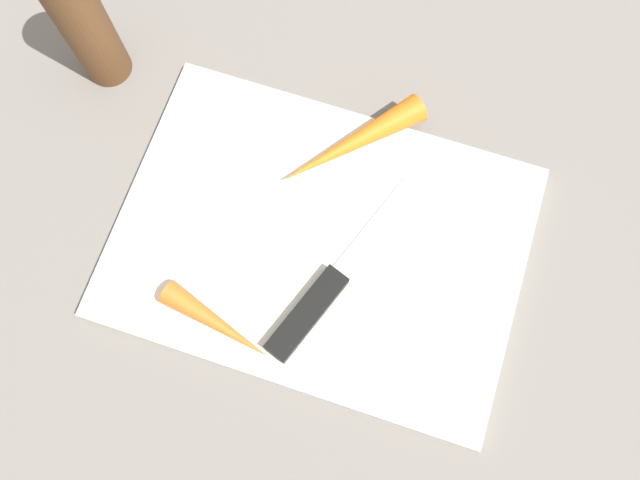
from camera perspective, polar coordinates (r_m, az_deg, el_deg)
ground_plane at (r=0.57m, az=0.00°, el=-0.33°), size 1.40×1.40×0.00m
cutting_board at (r=0.57m, az=0.00°, el=-0.17°), size 0.36×0.26×0.01m
knife at (r=0.54m, az=-0.29°, el=-5.57°), size 0.09×0.19×0.01m
carrot_long at (r=0.58m, az=2.91°, el=8.66°), size 0.12×0.13×0.03m
carrot_short at (r=0.54m, az=-9.27°, el=-7.46°), size 0.11×0.05×0.02m
pepper_grinder at (r=0.62m, az=-20.48°, el=17.79°), size 0.04×0.04×0.14m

